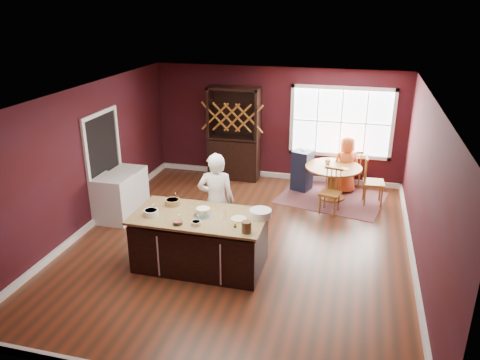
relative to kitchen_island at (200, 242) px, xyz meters
name	(u,v)px	position (x,y,z in m)	size (l,w,h in m)	color
room_shell	(240,174)	(0.45, 0.90, 0.91)	(7.00, 7.00, 7.00)	#622A17
window	(341,122)	(1.95, 4.37, 1.06)	(2.36, 0.10, 1.66)	white
doorway	(105,166)	(-2.52, 1.50, 0.59)	(0.08, 1.26, 2.13)	white
kitchen_island	(200,242)	(0.00, 0.00, 0.00)	(2.13, 1.12, 0.92)	black
dining_table	(333,176)	(1.90, 3.40, 0.10)	(1.22, 1.22, 0.75)	brown
baker	(216,201)	(0.07, 0.70, 0.44)	(0.64, 0.42, 1.75)	white
layer_cake	(203,212)	(0.06, 0.01, 0.54)	(0.31, 0.31, 0.13)	white
bowl_blue	(151,213)	(-0.74, -0.19, 0.53)	(0.24, 0.24, 0.09)	white
bowl_yellow	(173,202)	(-0.57, 0.28, 0.53)	(0.25, 0.25, 0.10)	#AD743B
bowl_pink	(178,223)	(-0.22, -0.39, 0.51)	(0.16, 0.16, 0.06)	silver
bowl_olive	(196,223)	(0.07, -0.33, 0.51)	(0.15, 0.15, 0.06)	beige
drinking_glass	(223,214)	(0.41, -0.02, 0.56)	(0.08, 0.08, 0.16)	white
dinner_plate	(239,219)	(0.65, 0.01, 0.49)	(0.25, 0.25, 0.02)	beige
white_tub	(260,213)	(0.96, 0.19, 0.54)	(0.35, 0.35, 0.12)	white
stoneware_crock	(246,227)	(0.87, -0.38, 0.57)	(0.15, 0.15, 0.18)	brown
toy_figurine	(235,225)	(0.67, -0.26, 0.52)	(0.05, 0.05, 0.08)	yellow
rug	(331,198)	(1.90, 3.40, -0.43)	(2.19, 1.69, 0.01)	brown
chair_east	(374,180)	(2.76, 3.32, 0.10)	(0.45, 0.43, 1.07)	brown
chair_south	(330,191)	(1.90, 2.63, 0.04)	(0.40, 0.38, 0.95)	brown
chair_north	(351,168)	(2.27, 4.16, 0.03)	(0.40, 0.38, 0.95)	brown
seated_woman	(346,165)	(2.14, 3.86, 0.22)	(0.64, 0.42, 1.31)	orange
high_chair	(302,170)	(1.18, 3.75, 0.05)	(0.40, 0.40, 0.98)	black
toddler	(301,156)	(1.15, 3.75, 0.37)	(0.18, 0.14, 0.26)	#8CA5BF
table_plate	(345,169)	(2.14, 3.28, 0.32)	(0.18, 0.18, 0.01)	beige
table_cup	(328,162)	(1.75, 3.56, 0.36)	(0.12, 0.12, 0.09)	white
hutch	(234,134)	(-0.54, 4.12, 0.68)	(1.22, 0.51, 2.24)	#382111
washer	(114,199)	(-2.19, 1.18, 0.02)	(0.64, 0.62, 0.93)	white
dryer	(130,188)	(-2.19, 1.82, 0.00)	(0.61, 0.59, 0.88)	silver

